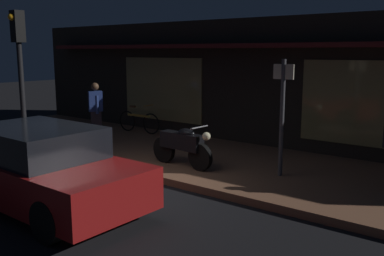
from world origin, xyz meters
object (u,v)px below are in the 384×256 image
(person_photographer, at_px, (96,110))
(traffic_light_pole, at_px, (20,61))
(motorcycle, at_px, (183,145))
(parked_car_near, at_px, (40,168))
(bicycle_parked, at_px, (139,121))
(sign_post, at_px, (282,111))

(person_photographer, distance_m, traffic_light_pole, 3.05)
(motorcycle, distance_m, person_photographer, 3.90)
(person_photographer, distance_m, parked_car_near, 5.06)
(bicycle_parked, bearing_deg, traffic_light_pole, -83.40)
(motorcycle, xyz_separation_m, sign_post, (2.06, 0.69, 0.86))
(sign_post, xyz_separation_m, parked_car_near, (-2.66, -3.88, -0.81))
(person_photographer, bearing_deg, traffic_light_pole, -76.99)
(person_photographer, bearing_deg, bicycle_parked, 85.90)
(traffic_light_pole, relative_size, parked_car_near, 0.87)
(person_photographer, relative_size, sign_post, 0.70)
(bicycle_parked, relative_size, traffic_light_pole, 0.46)
(motorcycle, distance_m, traffic_light_pole, 4.15)
(person_photographer, relative_size, traffic_light_pole, 0.46)
(parked_car_near, bearing_deg, bicycle_parked, 119.29)
(motorcycle, distance_m, parked_car_near, 3.24)
(sign_post, bearing_deg, parked_car_near, -124.39)
(sign_post, distance_m, traffic_light_pole, 5.94)
(motorcycle, xyz_separation_m, bicycle_parked, (-3.69, 2.33, -0.14))
(bicycle_parked, height_order, traffic_light_pole, traffic_light_pole)
(person_photographer, height_order, traffic_light_pole, traffic_light_pole)
(person_photographer, relative_size, parked_car_near, 0.41)
(motorcycle, height_order, traffic_light_pole, traffic_light_pole)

